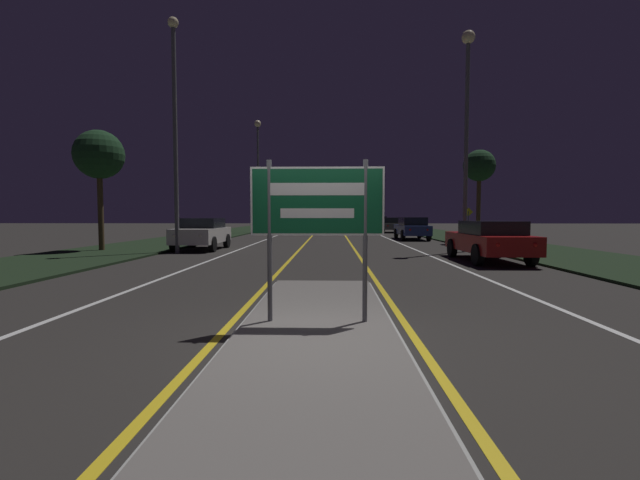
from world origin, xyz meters
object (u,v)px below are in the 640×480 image
Objects in this scene: highway_sign at (317,209)px; streetlight_right_near at (467,105)px; car_approaching_0 at (202,233)px; car_receding_0 at (489,239)px; car_receding_3 at (379,222)px; car_receding_2 at (391,225)px; streetlight_left_near at (175,114)px; warning_sign at (468,220)px; car_receding_1 at (412,228)px; streetlight_left_far at (258,157)px.

streetlight_right_near is at bearing 64.81° from highway_sign.
streetlight_right_near is 13.41m from car_approaching_0.
car_receding_0 is 1.16× the size of car_receding_3.
highway_sign is 0.56× the size of car_receding_2.
streetlight_left_near is 20.12m from warning_sign.
car_receding_1 is at bearing 41.86° from streetlight_left_near.
streetlight_left_far is 2.10× the size of car_receding_0.
car_receding_3 is (-0.10, 33.26, -5.69)m from streetlight_right_near.
streetlight_left_far is 1.04× the size of streetlight_right_near.
streetlight_left_far is at bearing 117.93° from car_receding_0.
car_receding_0 is 1.15× the size of car_receding_2.
car_receding_2 is (12.29, 22.58, -5.15)m from streetlight_left_near.
streetlight_right_near is at bearing -108.44° from warning_sign.
warning_sign is at bearing -81.30° from car_receding_3.
highway_sign reaches higher than car_approaching_0.
car_receding_2 is at bearing 11.32° from streetlight_left_far.
car_receding_3 is (0.41, 23.53, -0.00)m from car_receding_1.
car_receding_1 is at bearing -172.47° from warning_sign.
car_receding_0 is at bearing -95.01° from streetlight_right_near.
streetlight_left_near is at bearing 167.03° from car_receding_0.
warning_sign is at bearing -28.94° from streetlight_left_far.
car_receding_2 is (0.06, 25.40, -0.03)m from car_receding_0.
car_approaching_0 is 18.10m from warning_sign.
streetlight_left_near is at bearing -138.14° from car_receding_1.
streetlight_left_near is 26.22m from car_receding_2.
car_approaching_0 is (-5.96, 14.06, -0.94)m from highway_sign.
car_approaching_0 is 2.01× the size of warning_sign.
highway_sign is at bearing -99.63° from car_receding_2.
car_receding_0 is (-0.34, -3.89, -5.70)m from streetlight_right_near.
car_receding_1 is (5.64, 22.81, -0.94)m from highway_sign.
streetlight_left_far is at bearing -131.14° from car_receding_3.
car_receding_1 is 1.15× the size of car_receding_2.
streetlight_left_far is at bearing 91.25° from car_approaching_0.
car_receding_0 is at bearing -89.26° from car_receding_1.
car_receding_1 is at bearing 93.04° from streetlight_right_near.
streetlight_right_near is 2.31× the size of car_approaching_0.
car_receding_0 is 12.74m from car_approaching_0.
highway_sign is 33.15m from streetlight_left_far.
streetlight_left_near is 2.07× the size of car_receding_0.
car_receding_1 is 23.53m from car_receding_3.
highway_sign is 46.75m from car_receding_3.
car_receding_0 is (12.17, -22.95, -6.03)m from streetlight_left_far.
car_receding_3 is at bearing 48.86° from streetlight_left_far.
streetlight_left_far is at bearing -168.68° from car_receding_2.
warning_sign is (15.93, -8.81, -5.47)m from streetlight_left_far.
warning_sign is (3.76, 14.14, 0.56)m from car_receding_0.
streetlight_right_near is at bearing 84.99° from car_receding_0.
streetlight_right_near is 2.02× the size of car_receding_0.
car_approaching_0 is at bearing -142.96° from car_receding_1.
streetlight_left_near is 2.37× the size of car_approaching_0.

